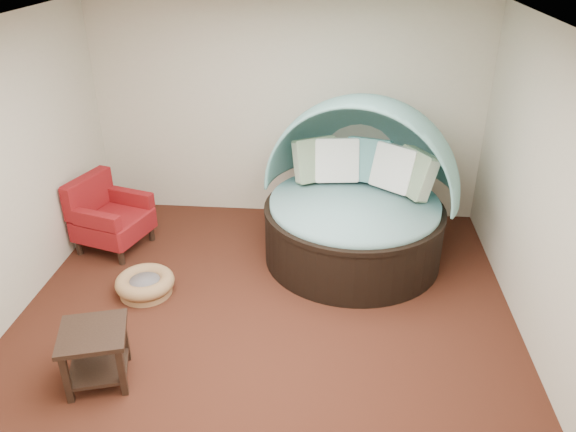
# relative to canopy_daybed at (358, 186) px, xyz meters

# --- Properties ---
(floor) EXTENTS (5.00, 5.00, 0.00)m
(floor) POSITION_rel_canopy_daybed_xyz_m (-0.91, -1.43, -0.88)
(floor) COLOR #4B2315
(floor) RESTS_ON ground
(wall_back) EXTENTS (5.00, 0.00, 5.00)m
(wall_back) POSITION_rel_canopy_daybed_xyz_m (-0.91, 1.07, 0.52)
(wall_back) COLOR beige
(wall_back) RESTS_ON floor
(wall_front) EXTENTS (5.00, 0.00, 5.00)m
(wall_front) POSITION_rel_canopy_daybed_xyz_m (-0.91, -3.93, 0.52)
(wall_front) COLOR beige
(wall_front) RESTS_ON floor
(wall_right) EXTENTS (0.00, 5.00, 5.00)m
(wall_right) POSITION_rel_canopy_daybed_xyz_m (1.59, -1.43, 0.52)
(wall_right) COLOR beige
(wall_right) RESTS_ON floor
(ceiling) EXTENTS (5.00, 5.00, 0.00)m
(ceiling) POSITION_rel_canopy_daybed_xyz_m (-0.91, -1.43, 1.92)
(ceiling) COLOR white
(ceiling) RESTS_ON wall_back
(canopy_daybed) EXTENTS (2.59, 2.54, 1.89)m
(canopy_daybed) POSITION_rel_canopy_daybed_xyz_m (0.00, 0.00, 0.00)
(canopy_daybed) COLOR black
(canopy_daybed) RESTS_ON floor
(pet_basket) EXTENTS (0.74, 0.74, 0.22)m
(pet_basket) POSITION_rel_canopy_daybed_xyz_m (-2.25, -1.05, -0.76)
(pet_basket) COLOR olive
(pet_basket) RESTS_ON floor
(red_armchair) EXTENTS (0.95, 0.95, 0.90)m
(red_armchair) POSITION_rel_canopy_daybed_xyz_m (-2.97, -0.11, -0.46)
(red_armchair) COLOR black
(red_armchair) RESTS_ON floor
(side_table) EXTENTS (0.68, 0.68, 0.52)m
(side_table) POSITION_rel_canopy_daybed_xyz_m (-2.23, -2.35, -0.54)
(side_table) COLOR black
(side_table) RESTS_ON floor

